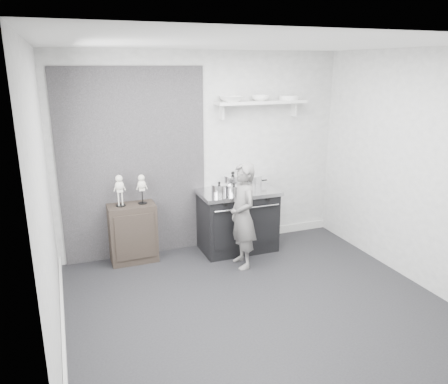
{
  "coord_description": "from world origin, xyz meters",
  "views": [
    {
      "loc": [
        -1.83,
        -3.8,
        2.53
      ],
      "look_at": [
        -0.02,
        0.95,
        1.03
      ],
      "focal_mm": 35.0,
      "sensor_mm": 36.0,
      "label": 1
    }
  ],
  "objects": [
    {
      "name": "child",
      "position": [
        0.24,
        0.96,
        0.68
      ],
      "size": [
        0.34,
        0.5,
        1.36
      ],
      "primitive_type": "imported",
      "rotation": [
        0.0,
        0.0,
        -1.59
      ],
      "color": "slate",
      "rests_on": "ground"
    },
    {
      "name": "skeleton_torso",
      "position": [
        -0.9,
        1.61,
        1.0
      ],
      "size": [
        0.12,
        0.08,
        0.45
      ],
      "primitive_type": null,
      "color": "silver",
      "rests_on": "side_cabinet"
    },
    {
      "name": "pot_front_left",
      "position": [
        0.08,
        1.39,
        0.93
      ],
      "size": [
        0.3,
        0.21,
        0.17
      ],
      "color": "silver",
      "rests_on": "stove"
    },
    {
      "name": "pot_back_right",
      "position": [
        0.63,
        1.55,
        0.95
      ],
      "size": [
        0.38,
        0.29,
        0.23
      ],
      "color": "silver",
      "rests_on": "stove"
    },
    {
      "name": "pot_front_center",
      "position": [
        0.26,
        1.31,
        0.93
      ],
      "size": [
        0.27,
        0.19,
        0.16
      ],
      "color": "silver",
      "rests_on": "stove"
    },
    {
      "name": "ground",
      "position": [
        0.0,
        0.0,
        0.0
      ],
      "size": [
        4.0,
        4.0,
        0.0
      ],
      "primitive_type": "plane",
      "color": "black",
      "rests_on": "ground"
    },
    {
      "name": "skeleton_full",
      "position": [
        -1.18,
        1.61,
        1.02
      ],
      "size": [
        0.13,
        0.08,
        0.47
      ],
      "primitive_type": null,
      "color": "silver",
      "rests_on": "side_cabinet"
    },
    {
      "name": "bowl_large",
      "position": [
        0.35,
        1.67,
        2.08
      ],
      "size": [
        0.32,
        0.32,
        0.08
      ],
      "primitive_type": "imported",
      "color": "white",
      "rests_on": "wall_shelf"
    },
    {
      "name": "side_cabinet",
      "position": [
        -1.05,
        1.61,
        0.39
      ],
      "size": [
        0.6,
        0.35,
        0.78
      ],
      "primitive_type": "cube",
      "color": "black",
      "rests_on": "ground"
    },
    {
      "name": "wall_shelf",
      "position": [
        0.8,
        1.68,
        2.01
      ],
      "size": [
        1.3,
        0.26,
        0.24
      ],
      "color": "silver",
      "rests_on": "room_shell"
    },
    {
      "name": "stove",
      "position": [
        0.38,
        1.48,
        0.43
      ],
      "size": [
        1.08,
        0.67,
        0.86
      ],
      "color": "black",
      "rests_on": "ground"
    },
    {
      "name": "bowl_small",
      "position": [
        0.78,
        1.67,
        2.08
      ],
      "size": [
        0.24,
        0.24,
        0.07
      ],
      "primitive_type": "imported",
      "color": "white",
      "rests_on": "wall_shelf"
    },
    {
      "name": "pot_back_left",
      "position": [
        0.37,
        1.62,
        0.96
      ],
      "size": [
        0.37,
        0.28,
        0.23
      ],
      "color": "silver",
      "rests_on": "stove"
    },
    {
      "name": "plate_stack",
      "position": [
        1.22,
        1.67,
        2.07
      ],
      "size": [
        0.27,
        0.27,
        0.06
      ],
      "primitive_type": "cylinder",
      "color": "silver",
      "rests_on": "wall_shelf"
    },
    {
      "name": "room_shell",
      "position": [
        -0.09,
        0.15,
        1.64
      ],
      "size": [
        4.02,
        3.62,
        2.71
      ],
      "color": "#A4A4A2",
      "rests_on": "ground"
    }
  ]
}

